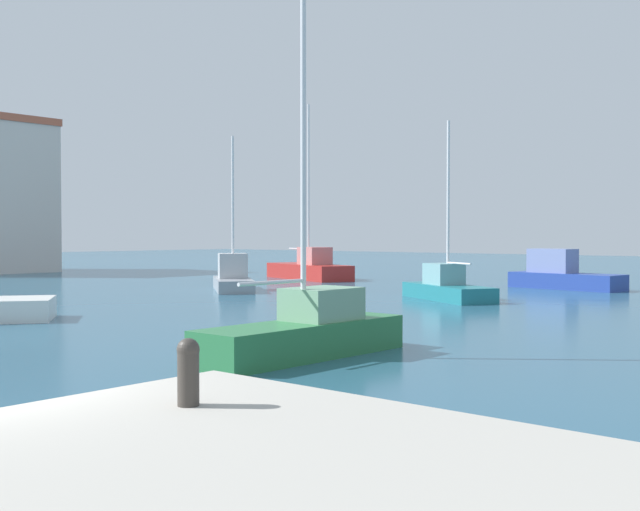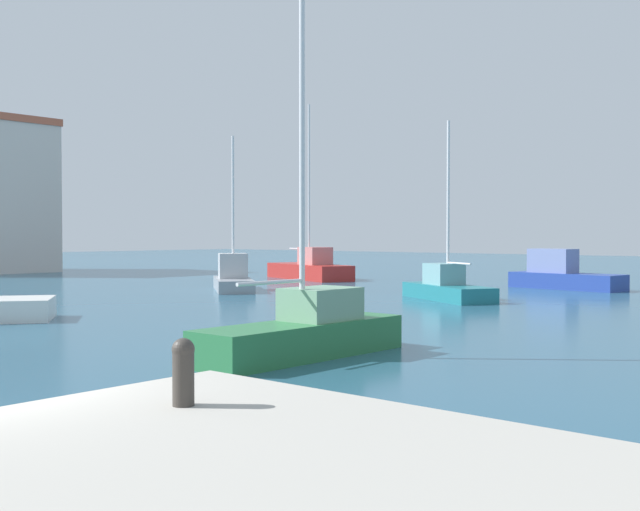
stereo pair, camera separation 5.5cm
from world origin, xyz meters
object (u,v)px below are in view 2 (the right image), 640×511
Objects in this scene: mooring_bollard at (183,369)px; sailboat_green_center_channel at (306,330)px; sailboat_teal_behind_lamppost at (447,287)px; sailboat_grey_distant_east at (233,277)px; motorboat_blue_far_right at (563,275)px; sailboat_red_far_left at (310,268)px.

sailboat_green_center_channel is (8.20, 5.90, -0.89)m from mooring_bollard.
sailboat_teal_behind_lamppost reaches higher than mooring_bollard.
sailboat_green_center_channel reaches higher than sailboat_grey_distant_east.
motorboat_blue_far_right is at bearing -5.35° from sailboat_teal_behind_lamppost.
sailboat_red_far_left is 1.43× the size of sailboat_teal_behind_lamppost.
sailboat_teal_behind_lamppost is at bearing 26.46° from mooring_bollard.
sailboat_green_center_channel is (-12.79, -16.06, -0.05)m from sailboat_grey_distant_east.
sailboat_red_far_left is 14.93m from motorboat_blue_far_right.
sailboat_grey_distant_east is at bearing 100.91° from sailboat_teal_behind_lamppost.
sailboat_grey_distant_east is at bearing 134.75° from motorboat_blue_far_right.
sailboat_grey_distant_east is 0.90× the size of sailboat_green_center_channel.
mooring_bollard is 30.39m from sailboat_grey_distant_east.
sailboat_red_far_left is 10.01m from sailboat_grey_distant_east.
sailboat_red_far_left is 15.78m from sailboat_teal_behind_lamppost.
motorboat_blue_far_right is at bearing 18.17° from mooring_bollard.
sailboat_red_far_left is 1.42× the size of sailboat_grey_distant_east.
sailboat_green_center_channel is 1.41× the size of motorboat_blue_far_right.
sailboat_red_far_left is 1.28× the size of sailboat_green_center_channel.
sailboat_green_center_channel is at bearing -159.45° from sailboat_teal_behind_lamppost.
sailboat_green_center_channel is (-14.82, -5.56, 0.05)m from sailboat_teal_behind_lamppost.
mooring_bollard is 33.97m from motorboat_blue_far_right.
sailboat_grey_distant_east is 1.01× the size of sailboat_teal_behind_lamppost.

